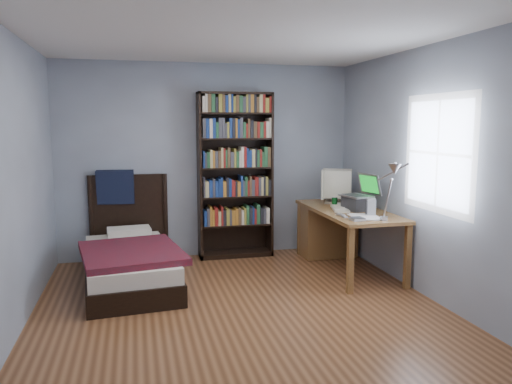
% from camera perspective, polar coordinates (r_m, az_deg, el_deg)
% --- Properties ---
extents(room, '(4.20, 4.24, 2.50)m').
position_cam_1_polar(room, '(4.48, -1.34, 1.66)').
color(room, brown).
rests_on(room, ground).
extents(desk, '(0.75, 1.70, 0.73)m').
position_cam_1_polar(desk, '(6.47, 8.71, -3.98)').
color(desk, brown).
rests_on(desk, floor).
extents(crt_monitor, '(0.51, 0.47, 0.43)m').
position_cam_1_polar(crt_monitor, '(6.39, 9.09, 0.92)').
color(crt_monitor, beige).
rests_on(crt_monitor, desk).
extents(laptop, '(0.42, 0.40, 0.43)m').
position_cam_1_polar(laptop, '(5.93, 11.53, -0.93)').
color(laptop, '#2D2D30').
rests_on(laptop, desk).
extents(desk_lamp, '(0.25, 0.54, 0.64)m').
position_cam_1_polar(desk_lamp, '(4.93, 15.40, 1.86)').
color(desk_lamp, '#99999E').
rests_on(desk_lamp, desk).
extents(keyboard, '(0.28, 0.47, 0.04)m').
position_cam_1_polar(keyboard, '(5.92, 9.56, -1.88)').
color(keyboard, '#B4AE96').
rests_on(keyboard, desk).
extents(speaker, '(0.12, 0.12, 0.19)m').
position_cam_1_polar(speaker, '(5.63, 12.98, -1.67)').
color(speaker, gray).
rests_on(speaker, desk).
extents(soda_can, '(0.07, 0.07, 0.12)m').
position_cam_1_polar(soda_can, '(6.11, 8.97, -1.15)').
color(soda_can, '#07380C').
rests_on(soda_can, desk).
extents(mouse, '(0.06, 0.10, 0.03)m').
position_cam_1_polar(mouse, '(6.27, 9.37, -1.33)').
color(mouse, silver).
rests_on(mouse, desk).
extents(phone_silver, '(0.08, 0.11, 0.02)m').
position_cam_1_polar(phone_silver, '(5.57, 9.62, -2.56)').
color(phone_silver, '#B7B7BC').
rests_on(phone_silver, desk).
extents(phone_grey, '(0.04, 0.09, 0.02)m').
position_cam_1_polar(phone_grey, '(5.46, 10.07, -2.78)').
color(phone_grey, gray).
rests_on(phone_grey, desk).
extents(external_drive, '(0.14, 0.14, 0.03)m').
position_cam_1_polar(external_drive, '(5.32, 11.48, -3.06)').
color(external_drive, gray).
rests_on(external_drive, desk).
extents(bookshelf, '(0.96, 0.30, 2.13)m').
position_cam_1_polar(bookshelf, '(6.45, -2.39, 1.91)').
color(bookshelf, black).
rests_on(bookshelf, floor).
extents(bed, '(1.15, 2.03, 1.16)m').
position_cam_1_polar(bed, '(5.70, -14.29, -7.40)').
color(bed, black).
rests_on(bed, floor).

